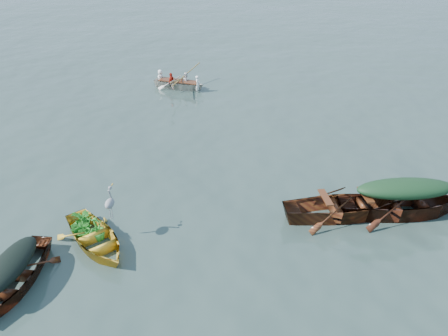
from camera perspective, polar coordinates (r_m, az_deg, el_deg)
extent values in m
plane|color=#324641|center=(12.77, 1.70, -5.89)|extent=(140.00, 140.00, 0.00)
imported|color=gold|center=(12.07, -16.35, -9.70)|extent=(3.40, 3.34, 0.91)
imported|color=#4D2611|center=(11.58, -25.49, -13.67)|extent=(1.48, 3.73, 0.92)
imported|color=#461F10|center=(13.68, 21.95, -5.69)|extent=(5.30, 2.57, 1.23)
imported|color=brown|center=(13.06, 15.19, -6.19)|extent=(5.03, 2.66, 1.15)
imported|color=white|center=(22.74, -5.87, 10.27)|extent=(3.89, 1.85, 0.86)
ellipsoid|color=black|center=(11.18, -26.22, -11.16)|extent=(0.81, 2.05, 0.40)
ellipsoid|color=black|center=(13.23, 22.65, -2.56)|extent=(2.91, 1.41, 0.52)
imported|color=#1F771F|center=(12.07, -17.78, -5.50)|extent=(1.13, 1.13, 0.60)
imported|color=white|center=(22.49, -5.97, 12.22)|extent=(2.77, 1.51, 0.76)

